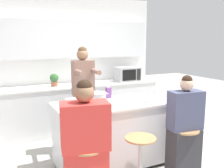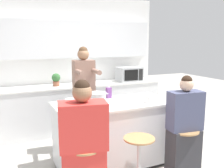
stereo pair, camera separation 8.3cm
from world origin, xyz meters
name	(u,v)px [view 1 (the left image)]	position (x,y,z in m)	size (l,w,h in m)	color
ground_plane	(114,164)	(0.00, 0.00, 0.00)	(16.00, 16.00, 0.00)	#B2ADA3
wall_back	(72,53)	(0.00, 1.96, 1.54)	(3.65, 0.22, 2.70)	white
back_counter	(78,107)	(0.00, 1.65, 0.47)	(3.39, 0.65, 0.93)	silver
kitchen_island	(114,133)	(0.00, 0.00, 0.47)	(1.68, 0.80, 0.94)	black
bar_stool_center	(140,161)	(0.00, -0.69, 0.36)	(0.38, 0.38, 0.66)	tan
bar_stool_rightmost	(184,151)	(0.67, -0.70, 0.36)	(0.38, 0.38, 0.66)	tan
person_cooking	(84,99)	(-0.22, 0.68, 0.86)	(0.36, 0.55, 1.71)	#383842
person_wrapped_blanket	(85,149)	(-0.69, -0.69, 0.66)	(0.55, 0.38, 1.40)	red
person_seated_near	(184,132)	(0.68, -0.69, 0.61)	(0.46, 0.31, 1.37)	#333338
cooking_pot	(97,98)	(-0.23, 0.10, 1.01)	(0.36, 0.27, 0.14)	#B7BABC
fruit_bowl	(74,101)	(-0.54, 0.19, 0.97)	(0.24, 0.24, 0.06)	#B7BABC
mixing_bowl_steel	(80,104)	(-0.52, -0.04, 0.98)	(0.20, 0.20, 0.08)	white
coffee_cup_near	(148,99)	(0.42, -0.21, 0.98)	(0.11, 0.08, 0.10)	white
banana_bunch	(87,110)	(-0.51, -0.26, 0.96)	(0.15, 0.11, 0.05)	yellow
juice_carton	(108,93)	(0.04, 0.28, 1.02)	(0.07, 0.07, 0.18)	#7A428E
microwave	(127,74)	(1.11, 1.61, 1.09)	(0.51, 0.35, 0.30)	#B2B5B7
potted_plant	(54,79)	(-0.46, 1.65, 1.07)	(0.16, 0.16, 0.25)	#93563D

